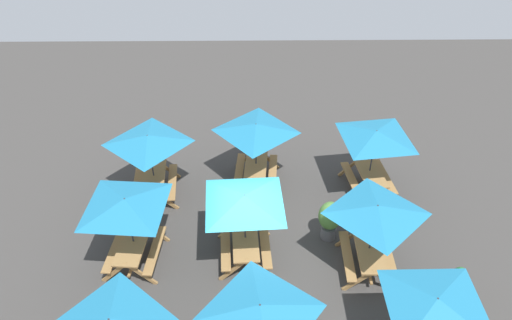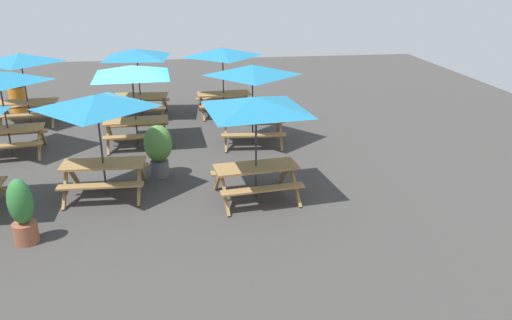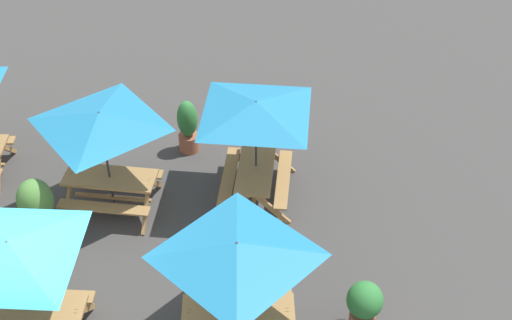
{
  "view_description": "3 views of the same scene",
  "coord_description": "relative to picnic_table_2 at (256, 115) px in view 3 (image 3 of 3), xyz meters",
  "views": [
    {
      "loc": [
        9.28,
        -0.14,
        10.72
      ],
      "look_at": [
        -3.56,
        0.01,
        0.9
      ],
      "focal_mm": 35.0,
      "sensor_mm": 36.0,
      "label": 1
    },
    {
      "loc": [
        -1.76,
        13.6,
        4.77
      ],
      "look_at": [
        -3.15,
        3.65,
        0.9
      ],
      "focal_mm": 35.0,
      "sensor_mm": 36.0,
      "label": 2
    },
    {
      "loc": [
        4.15,
        -7.19,
        9.76
      ],
      "look_at": [
        2.97,
        3.65,
        0.9
      ],
      "focal_mm": 50.0,
      "sensor_mm": 36.0,
      "label": 3
    }
  ],
  "objects": [
    {
      "name": "picnic_table_2",
      "position": [
        0.0,
        0.0,
        0.0
      ],
      "size": [
        2.83,
        2.83,
        2.34
      ],
      "rotation": [
        0.0,
        0.0,
        1.58
      ],
      "color": "olive",
      "rests_on": "ground"
    },
    {
      "name": "picnic_table_3",
      "position": [
        -2.8,
        -0.65,
        0.0
      ],
      "size": [
        2.04,
        2.04,
        2.34
      ],
      "rotation": [
        0.0,
        0.0,
        -0.02
      ],
      "color": "olive",
      "rests_on": "ground"
    },
    {
      "name": "picnic_table_6",
      "position": [
        -3.23,
        -3.98,
        0.0
      ],
      "size": [
        2.82,
        2.82,
        2.34
      ],
      "rotation": [
        0.0,
        0.0,
        0.06
      ],
      "color": "olive",
      "rests_on": "ground"
    },
    {
      "name": "picnic_table_7",
      "position": [
        0.11,
        -3.64,
        0.0
      ],
      "size": [
        2.24,
        2.24,
        2.34
      ],
      "rotation": [
        0.0,
        0.0,
        0.13
      ],
      "color": "olive",
      "rests_on": "ground"
    },
    {
      "name": "potted_plant_0",
      "position": [
        2.12,
        -3.17,
        -1.39
      ],
      "size": [
        0.6,
        0.6,
        1.05
      ],
      "color": "#935138",
      "rests_on": "ground"
    },
    {
      "name": "potted_plant_1",
      "position": [
        -3.96,
        -1.56,
        -1.24
      ],
      "size": [
        0.68,
        0.68,
        1.3
      ],
      "color": "#59595B",
      "rests_on": "ground"
    },
    {
      "name": "potted_plant_2",
      "position": [
        -1.63,
        1.31,
        -1.35
      ],
      "size": [
        0.44,
        0.44,
        1.27
      ],
      "color": "#935138",
      "rests_on": "ground"
    }
  ]
}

